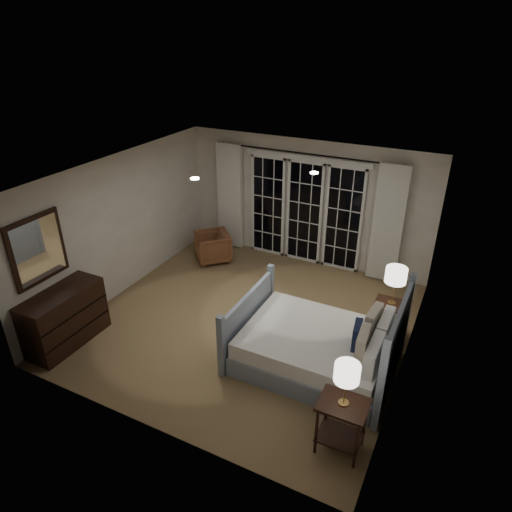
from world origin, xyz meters
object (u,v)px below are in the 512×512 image
at_px(nightstand_left, 342,419).
at_px(bed, 319,347).
at_px(nightstand_right, 390,315).
at_px(dresser, 65,318).
at_px(armchair, 213,247).
at_px(lamp_right, 396,276).
at_px(lamp_left, 347,373).

bearing_deg(nightstand_left, bed, 119.15).
relative_size(bed, nightstand_right, 3.47).
relative_size(bed, nightstand_left, 3.12).
bearing_deg(dresser, armchair, 80.11).
relative_size(nightstand_left, armchair, 1.05).
height_order(bed, armchair, bed).
height_order(nightstand_right, lamp_right, lamp_right).
relative_size(lamp_right, armchair, 0.90).
xyz_separation_m(bed, lamp_left, (0.71, -1.26, 0.81)).
height_order(nightstand_left, lamp_left, lamp_left).
bearing_deg(lamp_left, nightstand_right, 89.10).
bearing_deg(bed, nightstand_left, -60.85).
xyz_separation_m(bed, nightstand_right, (0.74, 1.11, 0.09)).
bearing_deg(dresser, nightstand_left, -0.68).
bearing_deg(nightstand_right, lamp_right, 180.00).
xyz_separation_m(nightstand_left, armchair, (-3.77, 3.38, -0.16)).
bearing_deg(lamp_right, bed, -123.86).
height_order(armchair, dresser, dresser).
bearing_deg(lamp_left, nightstand_left, 135.00).
relative_size(bed, armchair, 3.26).
relative_size(nightstand_right, armchair, 0.94).
distance_m(armchair, dresser, 3.38).
distance_m(nightstand_left, dresser, 4.35).
distance_m(nightstand_right, dresser, 4.96).
distance_m(bed, lamp_left, 1.66).
relative_size(bed, lamp_right, 3.61).
distance_m(bed, armchair, 3.73).
height_order(nightstand_left, dresser, dresser).
bearing_deg(nightstand_left, nightstand_right, 89.10).
bearing_deg(bed, dresser, -161.62).
height_order(nightstand_left, armchair, nightstand_left).
xyz_separation_m(lamp_left, armchair, (-3.77, 3.38, -0.83)).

